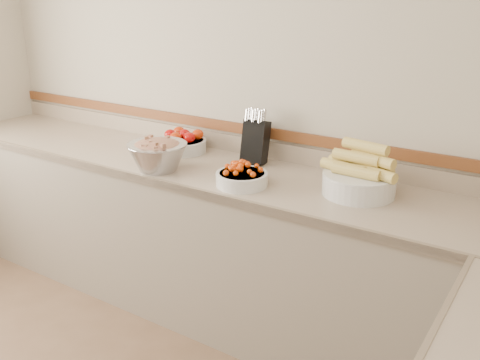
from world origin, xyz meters
The scene contains 7 objects.
back_wall centered at (0.00, 2.00, 1.30)m, with size 4.00×4.00×0.00m, color #B9AF99.
counter_back centered at (0.00, 1.68, 0.45)m, with size 4.00×0.65×1.08m.
knife_block centered at (0.11, 1.88, 1.03)m, with size 0.15×0.17×0.31m.
tomato_bowl centered at (-0.36, 1.82, 0.96)m, with size 0.27×0.27×0.13m.
cherry_tomato_bowl centered at (0.25, 1.52, 0.95)m, with size 0.26×0.26×0.14m.
corn_bowl centered at (0.78, 1.73, 0.98)m, with size 0.38×0.35×0.25m.
rhubarb_bowl centered at (-0.26, 1.47, 0.99)m, with size 0.32×0.32×0.18m.
Camera 1 is at (1.60, -0.57, 1.82)m, focal length 40.00 mm.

